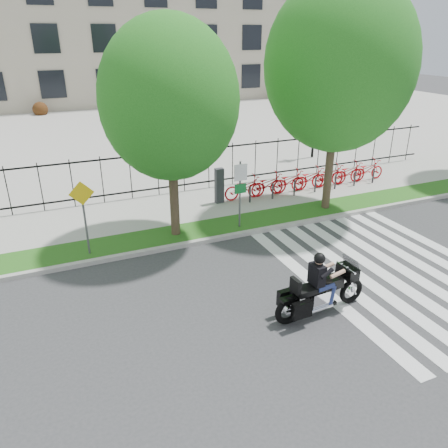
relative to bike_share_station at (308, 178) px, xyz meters
name	(u,v)px	position (x,y,z in m)	size (l,w,h in m)	color
ground	(252,305)	(-6.52, -7.20, -0.66)	(120.00, 120.00, 0.00)	#343436
curb	(199,242)	(-6.52, -3.10, -0.58)	(60.00, 0.20, 0.15)	#A5A29B
grass_verge	(191,233)	(-6.52, -2.25, -0.58)	(60.00, 1.50, 0.15)	#245615
sidewalk	(171,209)	(-6.52, 0.25, -0.58)	(60.00, 3.50, 0.15)	#A5A29B
plaza	(102,130)	(-6.52, 17.80, -0.61)	(80.00, 34.00, 0.10)	#A5A29B
crosswalk_stripes	(390,270)	(-1.69, -7.20, -0.65)	(5.70, 8.00, 0.01)	silver
iron_fence	(158,173)	(-6.52, 2.00, 0.49)	(30.00, 0.06, 2.00)	black
lamp_post_right	(316,103)	(3.48, 4.80, 2.55)	(1.06, 0.70, 4.25)	black
street_tree_1	(169,100)	(-7.09, -2.25, 4.17)	(4.52, 4.52, 7.28)	#3D2D21
street_tree_2	(339,65)	(-0.61, -2.25, 5.05)	(5.51, 5.51, 8.73)	#3D2D21
bike_share_station	(308,178)	(0.00, 0.00, 0.00)	(8.93, 0.87, 1.50)	#2D2D33
sign_pole_regulatory	(240,186)	(-4.72, -2.62, 1.08)	(0.50, 0.09, 2.50)	#59595B
sign_pole_warning	(84,208)	(-10.16, -2.62, 1.09)	(0.78, 0.09, 2.49)	#59595B
motorcycle_rider	(321,289)	(-5.03, -8.19, 0.06)	(2.81, 0.84, 2.16)	black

